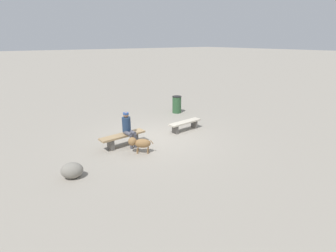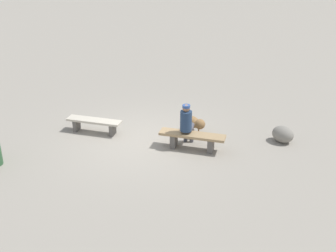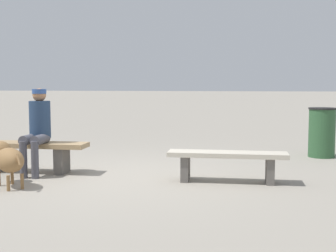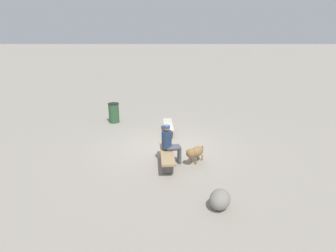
{
  "view_description": "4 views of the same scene",
  "coord_description": "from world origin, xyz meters",
  "px_view_note": "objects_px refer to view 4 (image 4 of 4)",
  "views": [
    {
      "loc": [
        5.55,
        8.54,
        3.92
      ],
      "look_at": [
        -0.24,
        0.58,
        0.63
      ],
      "focal_mm": 27.67,
      "sensor_mm": 36.0,
      "label": 1
    },
    {
      "loc": [
        4.44,
        -10.12,
        5.56
      ],
      "look_at": [
        0.85,
        -0.21,
        0.7
      ],
      "focal_mm": 45.22,
      "sensor_mm": 36.0,
      "label": 2
    },
    {
      "loc": [
        -2.14,
        6.18,
        1.36
      ],
      "look_at": [
        -0.93,
        0.85,
        0.86
      ],
      "focal_mm": 47.05,
      "sensor_mm": 36.0,
      "label": 3
    },
    {
      "loc": [
        9.79,
        0.1,
        4.11
      ],
      "look_at": [
        -1.29,
        0.01,
        0.43
      ],
      "focal_mm": 30.05,
      "sensor_mm": 36.0,
      "label": 4
    }
  ],
  "objects_px": {
    "bench_left": "(168,126)",
    "trash_bin": "(114,113)",
    "bench_right": "(167,156)",
    "boulder": "(220,199)",
    "seated_person": "(169,142)",
    "dog": "(195,152)"
  },
  "relations": [
    {
      "from": "bench_left",
      "to": "dog",
      "type": "xyz_separation_m",
      "value": [
        2.89,
        0.91,
        0.07
      ]
    },
    {
      "from": "trash_bin",
      "to": "seated_person",
      "type": "bearing_deg",
      "value": 31.02
    },
    {
      "from": "dog",
      "to": "boulder",
      "type": "xyz_separation_m",
      "value": [
        2.53,
        0.39,
        -0.15
      ]
    },
    {
      "from": "bench_right",
      "to": "dog",
      "type": "relative_size",
      "value": 2.39
    },
    {
      "from": "trash_bin",
      "to": "bench_left",
      "type": "bearing_deg",
      "value": 59.21
    },
    {
      "from": "dog",
      "to": "trash_bin",
      "type": "height_order",
      "value": "trash_bin"
    },
    {
      "from": "bench_right",
      "to": "dog",
      "type": "bearing_deg",
      "value": 98.17
    },
    {
      "from": "bench_left",
      "to": "seated_person",
      "type": "relative_size",
      "value": 1.29
    },
    {
      "from": "bench_left",
      "to": "seated_person",
      "type": "bearing_deg",
      "value": -2.8
    },
    {
      "from": "bench_left",
      "to": "boulder",
      "type": "bearing_deg",
      "value": 9.5
    },
    {
      "from": "bench_left",
      "to": "trash_bin",
      "type": "xyz_separation_m",
      "value": [
        -1.56,
        -2.62,
        0.16
      ]
    },
    {
      "from": "bench_right",
      "to": "boulder",
      "type": "distance_m",
      "value": 2.68
    },
    {
      "from": "dog",
      "to": "bench_left",
      "type": "bearing_deg",
      "value": -123.99
    },
    {
      "from": "bench_left",
      "to": "bench_right",
      "type": "bearing_deg",
      "value": -4.33
    },
    {
      "from": "seated_person",
      "to": "boulder",
      "type": "distance_m",
      "value": 2.86
    },
    {
      "from": "seated_person",
      "to": "bench_right",
      "type": "bearing_deg",
      "value": -27.52
    },
    {
      "from": "boulder",
      "to": "seated_person",
      "type": "bearing_deg",
      "value": -153.84
    },
    {
      "from": "seated_person",
      "to": "dog",
      "type": "distance_m",
      "value": 0.93
    },
    {
      "from": "bench_right",
      "to": "boulder",
      "type": "bearing_deg",
      "value": 25.49
    },
    {
      "from": "seated_person",
      "to": "trash_bin",
      "type": "height_order",
      "value": "seated_person"
    },
    {
      "from": "bench_left",
      "to": "trash_bin",
      "type": "bearing_deg",
      "value": -124.81
    },
    {
      "from": "dog",
      "to": "bench_right",
      "type": "bearing_deg",
      "value": -39.28
    }
  ]
}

